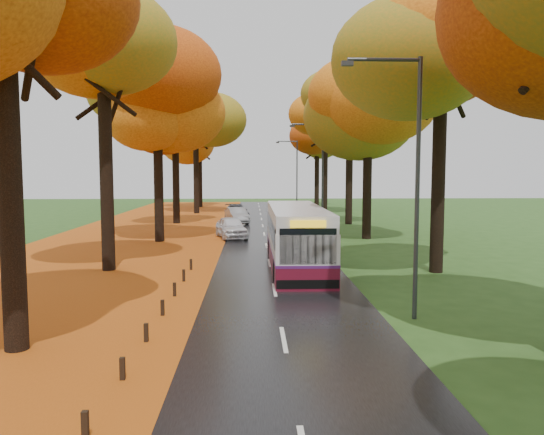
{
  "coord_description": "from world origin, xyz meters",
  "views": [
    {
      "loc": [
        -0.83,
        -7.99,
        4.6
      ],
      "look_at": [
        0.0,
        14.62,
        2.6
      ],
      "focal_mm": 35.0,
      "sensor_mm": 36.0,
      "label": 1
    }
  ],
  "objects": [
    {
      "name": "car_dark",
      "position": [
        -2.35,
        41.77,
        0.73
      ],
      "size": [
        2.68,
        4.98,
        1.37
      ],
      "primitive_type": "imported",
      "rotation": [
        0.0,
        0.0,
        0.17
      ],
      "color": "black",
      "rests_on": "road"
    },
    {
      "name": "car_white",
      "position": [
        -2.29,
        27.92,
        0.76
      ],
      "size": [
        2.63,
        4.53,
        1.45
      ],
      "primitive_type": "imported",
      "rotation": [
        0.0,
        0.0,
        0.23
      ],
      "color": "silver",
      "rests_on": "road"
    },
    {
      "name": "car_silver",
      "position": [
        -2.21,
        37.99,
        0.73
      ],
      "size": [
        2.4,
        4.42,
        1.38
      ],
      "primitive_type": "imported",
      "rotation": [
        0.0,
        0.0,
        0.23
      ],
      "color": "gray",
      "rests_on": "road"
    },
    {
      "name": "bollard_row",
      "position": [
        -3.7,
        4.7,
        0.26
      ],
      "size": [
        0.11,
        23.51,
        0.52
      ],
      "color": "black",
      "rests_on": "ground"
    },
    {
      "name": "road",
      "position": [
        0.0,
        25.0,
        0.02
      ],
      "size": [
        6.5,
        90.0,
        0.04
      ],
      "primitive_type": "cube",
      "color": "black",
      "rests_on": "ground"
    },
    {
      "name": "streetlamp_mid",
      "position": [
        3.95,
        30.0,
        4.71
      ],
      "size": [
        2.45,
        0.18,
        8.0
      ],
      "color": "#333538",
      "rests_on": "ground"
    },
    {
      "name": "leaf_drift",
      "position": [
        -3.05,
        25.0,
        0.04
      ],
      "size": [
        0.9,
        90.0,
        0.01
      ],
      "primitive_type": "cube",
      "color": "#B25012",
      "rests_on": "road"
    },
    {
      "name": "trees_right",
      "position": [
        7.19,
        26.91,
        9.69
      ],
      "size": [
        9.3,
        74.2,
        13.96
      ],
      "color": "black",
      "rests_on": "ground"
    },
    {
      "name": "centre_line",
      "position": [
        0.0,
        25.0,
        0.04
      ],
      "size": [
        0.12,
        90.0,
        0.01
      ],
      "primitive_type": "cube",
      "color": "silver",
      "rests_on": "road"
    },
    {
      "name": "streetlamp_near",
      "position": [
        3.95,
        8.0,
        4.71
      ],
      "size": [
        2.45,
        0.18,
        8.0
      ],
      "color": "#333538",
      "rests_on": "ground"
    },
    {
      "name": "bus",
      "position": [
        1.25,
        17.04,
        1.53
      ],
      "size": [
        2.49,
        10.81,
        2.84
      ],
      "rotation": [
        0.0,
        0.0,
        0.0
      ],
      "color": "#590E1F",
      "rests_on": "road"
    },
    {
      "name": "leaf_verge",
      "position": [
        -9.0,
        25.0,
        0.01
      ],
      "size": [
        12.0,
        90.0,
        0.02
      ],
      "primitive_type": "cube",
      "color": "#9A420E",
      "rests_on": "ground"
    },
    {
      "name": "streetlamp_far",
      "position": [
        3.95,
        52.0,
        4.71
      ],
      "size": [
        2.45,
        0.18,
        8.0
      ],
      "color": "#333538",
      "rests_on": "ground"
    },
    {
      "name": "trees_left",
      "position": [
        -7.18,
        27.06,
        9.53
      ],
      "size": [
        9.2,
        74.0,
        13.88
      ],
      "color": "black",
      "rests_on": "ground"
    }
  ]
}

